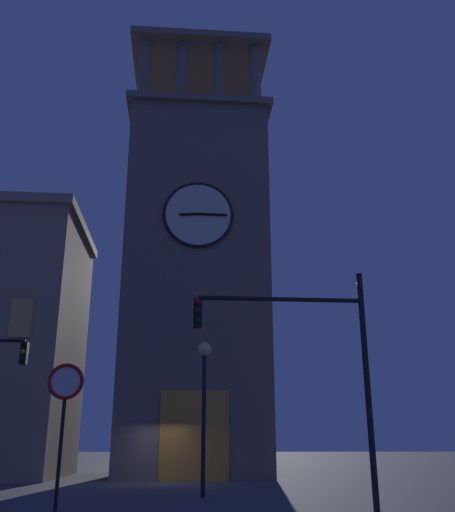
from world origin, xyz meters
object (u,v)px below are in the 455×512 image
traffic_signal_near (310,350)px  street_lamp (204,386)px  clocktower (195,279)px  no_horn_sign (65,396)px

traffic_signal_near → street_lamp: traffic_signal_near is taller
traffic_signal_near → clocktower: bearing=-81.2°
clocktower → no_horn_sign: (3.23, 18.50, -8.02)m
traffic_signal_near → street_lamp: bearing=-60.8°
street_lamp → no_horn_sign: bearing=62.5°
street_lamp → clocktower: bearing=-89.7°
traffic_signal_near → street_lamp: 5.23m
street_lamp → no_horn_sign: street_lamp is taller
clocktower → street_lamp: 14.16m
clocktower → street_lamp: clocktower is taller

